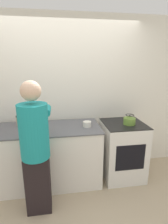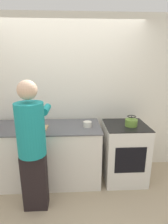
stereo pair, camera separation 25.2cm
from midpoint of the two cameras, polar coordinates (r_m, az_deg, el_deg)
The scene contains 10 objects.
ground_plane at distance 2.84m, azimuth -8.06°, elevation -24.97°, with size 12.00×12.00×0.00m, color tan.
wall_back at distance 2.98m, azimuth -9.29°, elevation 4.87°, with size 8.00×0.05×2.60m.
counter at distance 2.90m, azimuth -15.99°, elevation -13.63°, with size 1.79×0.72×0.92m.
oven at distance 2.98m, azimuth 10.02°, elevation -12.17°, with size 0.64×0.64×0.93m.
person at distance 2.19m, azimuth -18.88°, elevation -10.46°, with size 0.38×0.61×1.67m.
cutting_board at distance 2.64m, azimuth -18.35°, elevation -5.57°, with size 0.33×0.21×0.02m.
knife at distance 2.65m, azimuth -18.15°, elevation -5.20°, with size 0.18×0.12×0.01m.
kettle at distance 2.75m, azimuth 12.11°, elevation -2.70°, with size 0.18×0.18×0.16m.
bowl_prep at distance 2.64m, azimuth -1.72°, elevation -4.04°, with size 0.12×0.12×0.08m.
canister_jar at distance 2.91m, azimuth -22.50°, elevation -2.62°, with size 0.12×0.12×0.15m.
Camera 1 is at (-0.10, -2.16, 1.84)m, focal length 28.00 mm.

